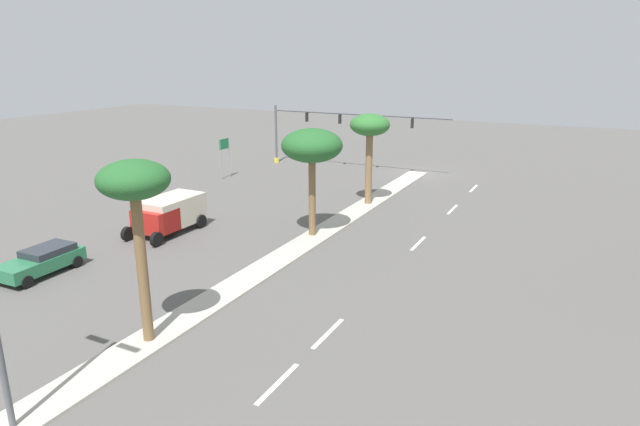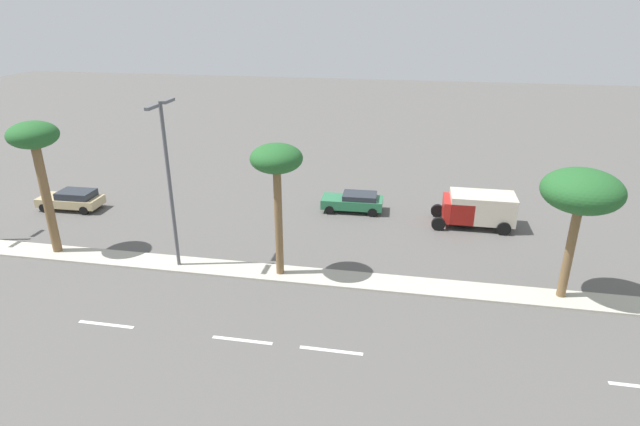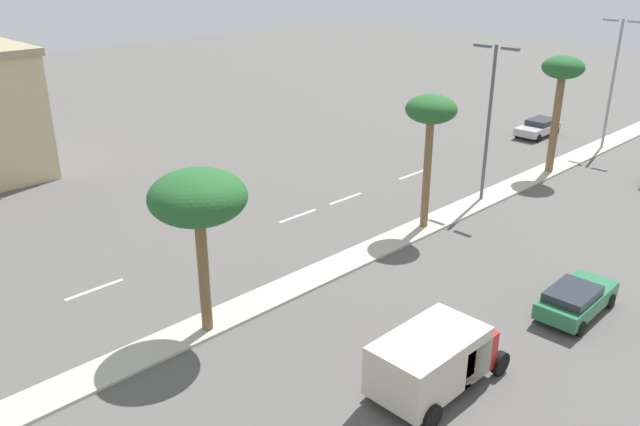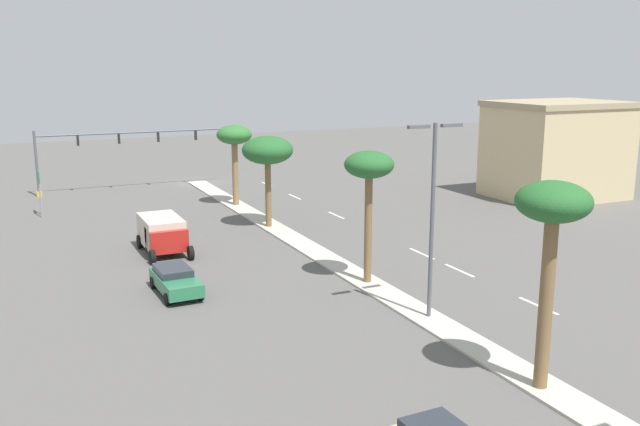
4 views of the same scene
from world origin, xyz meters
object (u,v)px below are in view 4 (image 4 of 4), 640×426
(palm_tree_mid, at_px, (268,152))
(street_lamp_near, at_px, (433,205))
(traffic_signal_gantry, at_px, (99,149))
(sedan_green_center, at_px, (175,280))
(box_truck, at_px, (163,233))
(palm_tree_center, at_px, (369,171))
(directional_road_sign, at_px, (39,184))
(commercial_building, at_px, (556,149))
(palm_tree_right, at_px, (552,216))
(palm_tree_far, at_px, (234,138))

(palm_tree_mid, relative_size, street_lamp_near, 0.72)
(traffic_signal_gantry, xyz_separation_m, sedan_green_center, (0.50, 32.07, -3.36))
(palm_tree_mid, height_order, box_truck, palm_tree_mid)
(palm_tree_center, relative_size, street_lamp_near, 0.79)
(box_truck, bearing_deg, palm_tree_center, 128.67)
(directional_road_sign, height_order, commercial_building, commercial_building)
(sedan_green_center, bearing_deg, commercial_building, -162.02)
(street_lamp_near, bearing_deg, palm_tree_right, 87.69)
(palm_tree_mid, distance_m, street_lamp_near, 20.78)
(palm_tree_center, distance_m, street_lamp_near, 6.03)
(directional_road_sign, distance_m, palm_tree_center, 30.70)
(palm_tree_right, relative_size, street_lamp_near, 0.85)
(palm_tree_mid, distance_m, palm_tree_center, 14.82)
(palm_tree_far, height_order, street_lamp_near, street_lamp_near)
(directional_road_sign, relative_size, palm_tree_right, 0.47)
(street_lamp_near, bearing_deg, palm_tree_far, -89.75)
(palm_tree_center, height_order, box_truck, palm_tree_center)
(commercial_building, relative_size, sedan_green_center, 2.54)
(traffic_signal_gantry, distance_m, palm_tree_mid, 22.26)
(box_truck, bearing_deg, palm_tree_mid, -157.54)
(palm_tree_far, distance_m, palm_tree_right, 37.52)
(directional_road_sign, height_order, palm_tree_right, palm_tree_right)
(palm_tree_far, bearing_deg, traffic_signal_gantry, -49.88)
(palm_tree_right, height_order, sedan_green_center, palm_tree_right)
(traffic_signal_gantry, relative_size, palm_tree_right, 2.38)
(commercial_building, distance_m, street_lamp_near, 34.87)
(box_truck, bearing_deg, commercial_building, -173.85)
(palm_tree_far, bearing_deg, sedan_green_center, 63.87)
(traffic_signal_gantry, distance_m, box_truck, 23.90)
(commercial_building, xyz_separation_m, box_truck, (36.77, 3.96, -3.09))
(palm_tree_far, relative_size, box_truck, 1.28)
(street_lamp_near, distance_m, box_truck, 19.92)
(palm_tree_center, distance_m, palm_tree_right, 14.01)
(palm_tree_mid, distance_m, palm_tree_right, 28.82)
(palm_tree_mid, bearing_deg, traffic_signal_gantry, -65.11)
(commercial_building, bearing_deg, palm_tree_center, 28.63)
(street_lamp_near, bearing_deg, commercial_building, -142.62)
(palm_tree_center, height_order, sedan_green_center, palm_tree_center)
(commercial_building, height_order, sedan_green_center, commercial_building)
(street_lamp_near, xyz_separation_m, box_truck, (9.09, -17.19, -4.34))
(directional_road_sign, height_order, palm_tree_mid, palm_tree_mid)
(palm_tree_right, distance_m, sedan_green_center, 20.47)
(palm_tree_center, bearing_deg, traffic_signal_gantry, -74.57)
(directional_road_sign, relative_size, street_lamp_near, 0.39)
(palm_tree_mid, relative_size, palm_tree_center, 0.92)
(directional_road_sign, xyz_separation_m, palm_tree_right, (-15.28, 40.23, 4.10))
(palm_tree_mid, distance_m, box_truck, 10.39)
(directional_road_sign, bearing_deg, sedan_green_center, 102.88)
(commercial_building, bearing_deg, sedan_green_center, 17.98)
(commercial_building, relative_size, palm_tree_far, 1.65)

